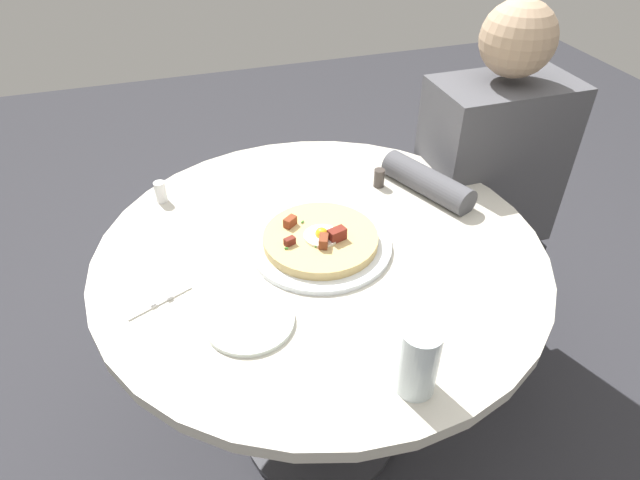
{
  "coord_description": "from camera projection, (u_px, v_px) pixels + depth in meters",
  "views": [
    {
      "loc": [
        -0.29,
        -0.91,
        1.47
      ],
      "look_at": [
        -0.0,
        -0.0,
        0.73
      ],
      "focal_mm": 30.54,
      "sensor_mm": 36.0,
      "label": 1
    }
  ],
  "objects": [
    {
      "name": "pizza_plate",
      "position": [
        319.0,
        245.0,
        1.22
      ],
      "size": [
        0.32,
        0.32,
        0.01
      ],
      "primitive_type": "cylinder",
      "color": "white",
      "rests_on": "dining_table"
    },
    {
      "name": "ground_plane",
      "position": [
        320.0,
        427.0,
        1.66
      ],
      "size": [
        6.0,
        6.0,
        0.0
      ],
      "primitive_type": "plane",
      "color": "#2D2D33"
    },
    {
      "name": "bread_plate",
      "position": [
        250.0,
        321.0,
        1.04
      ],
      "size": [
        0.17,
        0.17,
        0.01
      ],
      "primitive_type": "cylinder",
      "color": "silver",
      "rests_on": "dining_table"
    },
    {
      "name": "breakfast_pizza",
      "position": [
        320.0,
        239.0,
        1.21
      ],
      "size": [
        0.26,
        0.26,
        0.05
      ],
      "color": "tan",
      "rests_on": "pizza_plate"
    },
    {
      "name": "fork",
      "position": [
        149.0,
        275.0,
        1.14
      ],
      "size": [
        0.08,
        0.17,
        0.0
      ],
      "primitive_type": "cube",
      "rotation": [
        0.0,
        0.0,
        1.98
      ],
      "color": "silver",
      "rests_on": "napkin"
    },
    {
      "name": "pepper_shaker",
      "position": [
        379.0,
        178.0,
        1.41
      ],
      "size": [
        0.03,
        0.03,
        0.05
      ],
      "primitive_type": "cylinder",
      "color": "#3F3833",
      "rests_on": "dining_table"
    },
    {
      "name": "knife",
      "position": [
        133.0,
        283.0,
        1.12
      ],
      "size": [
        0.08,
        0.17,
        0.0
      ],
      "primitive_type": "cube",
      "rotation": [
        0.0,
        0.0,
        1.98
      ],
      "color": "silver",
      "rests_on": "napkin"
    },
    {
      "name": "salt_shaker",
      "position": [
        161.0,
        192.0,
        1.35
      ],
      "size": [
        0.03,
        0.03,
        0.05
      ],
      "primitive_type": "cylinder",
      "color": "white",
      "rests_on": "dining_table"
    },
    {
      "name": "napkin",
      "position": [
        141.0,
        281.0,
        1.13
      ],
      "size": [
        0.2,
        0.21,
        0.0
      ],
      "primitive_type": "cube",
      "rotation": [
        0.0,
        0.0,
        1.98
      ],
      "color": "white",
      "rests_on": "dining_table"
    },
    {
      "name": "water_glass",
      "position": [
        418.0,
        361.0,
        0.88
      ],
      "size": [
        0.07,
        0.07,
        0.14
      ],
      "primitive_type": "cylinder",
      "color": "silver",
      "rests_on": "dining_table"
    },
    {
      "name": "dining_table",
      "position": [
        320.0,
        300.0,
        1.33
      ],
      "size": [
        1.01,
        1.01,
        0.71
      ],
      "color": "beige",
      "rests_on": "ground_plane"
    },
    {
      "name": "person_seated",
      "position": [
        478.0,
        215.0,
        1.67
      ],
      "size": [
        0.53,
        0.38,
        1.14
      ],
      "color": "#2D2D33",
      "rests_on": "ground_plane"
    }
  ]
}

